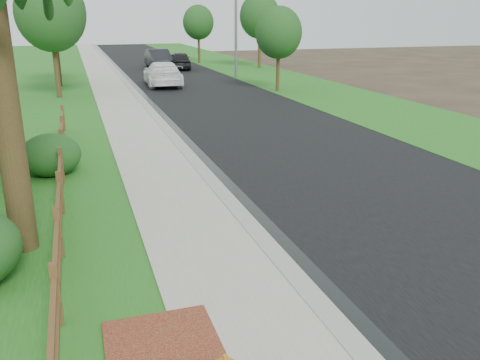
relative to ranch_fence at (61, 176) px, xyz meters
name	(u,v)px	position (x,y,z in m)	size (l,w,h in m)	color
ground	(288,302)	(3.60, -6.40, -0.62)	(120.00, 120.00, 0.00)	#33291B
road	(171,73)	(8.20, 28.60, -0.61)	(8.00, 90.00, 0.02)	black
curb	(119,74)	(4.00, 28.60, -0.56)	(0.40, 90.00, 0.12)	gray
wet_gutter	(123,75)	(4.35, 28.60, -0.60)	(0.50, 90.00, 0.00)	black
sidewalk	(102,75)	(2.70, 28.60, -0.57)	(2.20, 90.00, 0.10)	#9E9A8A
grass_strip	(76,76)	(0.80, 28.60, -0.59)	(1.60, 90.00, 0.06)	#255718
lawn_near	(3,79)	(-4.40, 28.60, -0.60)	(9.00, 90.00, 0.04)	#255718
verge_far	(251,70)	(15.10, 28.60, -0.60)	(6.00, 90.00, 0.04)	#255718
ranch_fence	(61,176)	(0.00, 0.00, 0.00)	(0.12, 16.92, 1.10)	#4D3119
white_suv	(163,74)	(6.27, 21.19, 0.20)	(2.22, 5.47, 1.59)	white
dark_car_mid	(180,60)	(9.56, 31.64, 0.16)	(1.78, 4.43, 1.51)	black
dark_car_far	(159,59)	(7.90, 32.69, 0.23)	(1.75, 5.03, 1.66)	black
shrub_c	(51,155)	(-0.30, 2.25, 0.01)	(1.74, 1.74, 1.26)	#214A1A
tree_near_left	(50,13)	(-0.30, 17.79, 4.02)	(3.81, 3.81, 6.75)	#322714
tree_near_right	(279,33)	(12.60, 16.36, 2.91)	(2.83, 2.83, 5.10)	#322714
tree_mid_left	(53,14)	(-0.30, 22.82, 3.98)	(3.73, 3.73, 6.66)	#322714
tree_mid_right	(260,16)	(16.60, 30.62, 3.83)	(3.53, 3.53, 6.40)	#322714
tree_far_right	(198,22)	(12.60, 37.01, 3.24)	(2.99, 2.99, 5.51)	#322714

